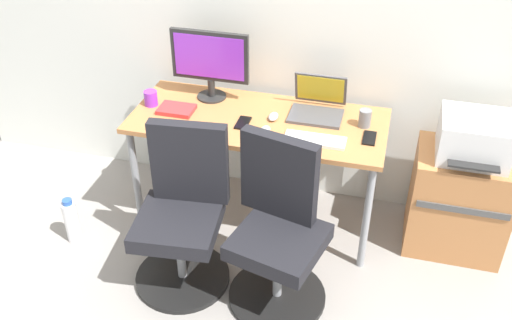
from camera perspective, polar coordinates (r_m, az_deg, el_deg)
ground_plane at (r=3.83m, az=0.19°, el=-5.61°), size 5.28×5.28×0.00m
back_wall at (r=3.52m, az=1.94°, el=15.11°), size 4.40×0.04×2.60m
desk at (r=3.44m, az=0.21°, el=3.03°), size 1.50×0.64×0.75m
office_chair_left at (r=3.20m, az=-7.22°, el=-5.47°), size 0.54×0.54×0.94m
office_chair_right at (r=3.07m, az=2.22°, el=-7.16°), size 0.54×0.54×0.94m
side_cabinet at (r=3.64m, az=19.31°, el=-3.81°), size 0.56×0.43×0.65m
printer at (r=3.40m, az=20.71°, el=2.08°), size 0.38×0.40×0.24m
water_bottle_on_floor at (r=3.75m, az=-17.71°, el=-5.73°), size 0.09×0.09×0.31m
desktop_monitor at (r=3.53m, az=-4.56°, el=9.76°), size 0.48×0.18×0.43m
open_laptop at (r=3.45m, az=6.09°, el=5.43°), size 0.31×0.28×0.22m
keyboard_by_monitor at (r=3.29m, az=-6.68°, el=2.93°), size 0.34×0.12×0.02m
keyboard_by_laptop at (r=3.20m, az=5.82°, el=1.99°), size 0.34×0.12×0.02m
mouse_by_monitor at (r=3.39m, az=1.72°, el=4.30°), size 0.06×0.10×0.03m
mouse_by_laptop at (r=3.25m, az=0.90°, el=2.94°), size 0.06×0.10×0.03m
coffee_mug at (r=3.58m, az=-10.32°, el=6.02°), size 0.08×0.08×0.09m
pen_cup at (r=3.35m, az=10.68°, el=4.06°), size 0.07×0.07×0.10m
phone_near_laptop at (r=3.27m, az=11.11°, el=2.13°), size 0.07×0.14×0.01m
phone_near_monitor at (r=3.35m, az=-1.29°, el=3.68°), size 0.07×0.14×0.01m
notebook at (r=3.50m, az=-7.84°, el=4.96°), size 0.21×0.15×0.03m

